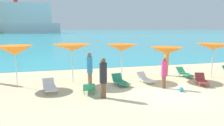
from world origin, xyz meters
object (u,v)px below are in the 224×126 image
lounge_chair_5 (146,79)px  lounge_chair_6 (50,86)px  beachgoer_1 (164,72)px  beach_ball (181,89)px  beachgoer_2 (90,68)px  beachgoer_0 (103,77)px  umbrella_0 (15,50)px  umbrella_3 (166,51)px  umbrella_4 (213,47)px  umbrella_1 (72,48)px  beachgoer_3 (167,62)px  lounge_chair_4 (185,73)px  lounge_chair_0 (120,81)px  lounge_chair_3 (202,80)px  cruise_ship (26,20)px  lounge_chair_1 (89,87)px  umbrella_2 (122,48)px

lounge_chair_5 → lounge_chair_6: bearing=175.5°
beachgoer_1 → beach_ball: bearing=47.5°
beachgoer_1 → beachgoer_2: 4.22m
lounge_chair_5 → beachgoer_0: 3.99m
umbrella_0 → umbrella_3: umbrella_0 is taller
umbrella_3 → umbrella_4: bearing=-5.4°
beach_ball → umbrella_1: bearing=146.5°
umbrella_0 → beachgoer_3: (9.70, 0.52, -1.11)m
beachgoer_0 → lounge_chair_4: bearing=57.8°
lounge_chair_0 → beachgoer_1: (2.12, -1.26, 0.68)m
umbrella_3 → lounge_chair_3: size_ratio=1.46×
lounge_chair_0 → lounge_chair_6: bearing=176.0°
lounge_chair_4 → beachgoer_0: 7.12m
beachgoer_3 → beach_ball: size_ratio=7.05×
lounge_chair_0 → beachgoer_0: size_ratio=0.74×
lounge_chair_4 → cruise_ship: 153.61m
umbrella_3 → umbrella_4: umbrella_4 is taller
umbrella_0 → beachgoer_2: umbrella_0 is taller
umbrella_4 → beachgoer_2: umbrella_4 is taller
lounge_chair_1 → umbrella_4: bearing=-160.5°
lounge_chair_5 → beachgoer_0: bearing=-154.2°
umbrella_1 → lounge_chair_0: bearing=-27.5°
umbrella_4 → cruise_ship: cruise_ship is taller
lounge_chair_1 → cruise_ship: (-18.05, 153.39, 8.75)m
umbrella_1 → beachgoer_2: 1.67m
umbrella_4 → lounge_chair_3: bearing=-141.4°
beachgoer_0 → beachgoer_1: (3.62, 0.81, -0.09)m
beachgoer_2 → lounge_chair_4: bearing=-129.9°
beachgoer_3 → cruise_ship: bearing=116.3°
lounge_chair_5 → beachgoer_0: size_ratio=0.76×
lounge_chair_1 → lounge_chair_6: 2.11m
cruise_ship → lounge_chair_4: bearing=-81.6°
beach_ball → beachgoer_0: bearing=179.2°
umbrella_2 → lounge_chair_6: size_ratio=1.40×
umbrella_0 → umbrella_1: bearing=2.4°
lounge_chair_1 → beachgoer_2: bearing=-91.2°
umbrella_1 → lounge_chair_1: (0.59, -2.47, -1.85)m
umbrella_4 → lounge_chair_4: 2.54m
beachgoer_0 → beachgoer_1: bearing=44.9°
umbrella_2 → beachgoer_0: umbrella_2 is taller
umbrella_3 → beach_ball: bearing=-102.6°
umbrella_1 → beachgoer_2: bearing=-42.0°
beachgoer_0 → umbrella_3: bearing=62.1°
umbrella_2 → lounge_chair_3: size_ratio=1.54×
umbrella_1 → beachgoer_3: (6.54, 0.39, -1.19)m
umbrella_0 → beachgoer_1: umbrella_0 is taller
beachgoer_1 → lounge_chair_3: bearing=107.3°
lounge_chair_0 → beachgoer_2: beachgoer_2 is taller
umbrella_3 → lounge_chair_1: bearing=-161.5°
umbrella_1 → beachgoer_0: 3.78m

